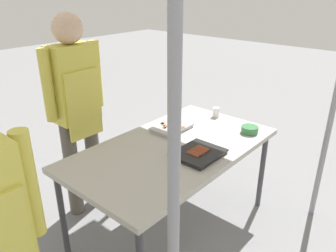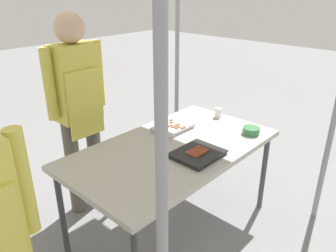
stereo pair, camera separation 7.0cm
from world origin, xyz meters
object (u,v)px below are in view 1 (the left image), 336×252
stall_table (173,153)px  tray_grilled_sausages (198,153)px  condiment_bowl (250,130)px  vendor_woman (76,102)px  tray_meat_skewers (172,128)px  drink_cup_near_edge (216,112)px

stall_table → tray_grilled_sausages: bearing=-88.6°
stall_table → condiment_bowl: 0.67m
condiment_bowl → stall_table: bearing=152.3°
stall_table → vendor_woman: (-0.28, 0.77, 0.30)m
tray_grilled_sausages → tray_meat_skewers: 0.49m
tray_grilled_sausages → condiment_bowl: bearing=-8.1°
tray_meat_skewers → condiment_bowl: size_ratio=2.37×
drink_cup_near_edge → tray_meat_skewers: bearing=166.2°
tray_grilled_sausages → vendor_woman: 1.06m
stall_table → vendor_woman: bearing=110.0°
condiment_bowl → drink_cup_near_edge: drink_cup_near_edge is taller
stall_table → drink_cup_near_edge: 0.71m
tray_meat_skewers → tray_grilled_sausages: bearing=-117.1°
tray_grilled_sausages → stall_table: bearing=91.4°
tray_grilled_sausages → drink_cup_near_edge: 0.77m
tray_grilled_sausages → tray_meat_skewers: bearing=62.9°
condiment_bowl → vendor_woman: (-0.87, 1.08, 0.22)m
stall_table → condiment_bowl: bearing=-27.7°
drink_cup_near_edge → stall_table: bearing=-172.7°
tray_meat_skewers → condiment_bowl: condiment_bowl is taller
condiment_bowl → tray_meat_skewers: bearing=125.0°
tray_grilled_sausages → vendor_woman: (-0.29, 0.99, 0.23)m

